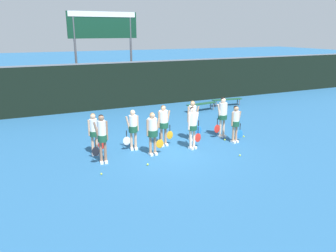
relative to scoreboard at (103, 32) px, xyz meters
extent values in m
plane|color=#235684|center=(0.05, -9.86, -4.58)|extent=(140.00, 140.00, 0.00)
cube|color=black|center=(0.05, -1.98, -3.20)|extent=(60.00, 0.06, 2.76)
cube|color=slate|center=(0.05, -1.98, -1.78)|extent=(60.00, 0.08, 0.08)
cylinder|color=#515156|center=(-1.81, 0.00, -1.68)|extent=(0.14, 0.14, 5.80)
cylinder|color=#515156|center=(1.81, 0.00, -1.68)|extent=(0.14, 0.14, 5.80)
cube|color=#0F3823|center=(0.00, 0.00, 0.41)|extent=(4.41, 0.12, 1.62)
cube|color=white|center=(0.00, -0.07, 1.05)|extent=(4.24, 0.02, 0.32)
cube|color=#19472D|center=(4.54, -4.78, -4.14)|extent=(1.98, 0.57, 0.04)
cylinder|color=slate|center=(5.32, -4.57, -4.37)|extent=(0.06, 0.06, 0.42)
cylinder|color=slate|center=(5.35, -4.82, -4.37)|extent=(0.06, 0.06, 0.42)
cylinder|color=slate|center=(3.73, -4.75, -4.37)|extent=(0.06, 0.06, 0.42)
cylinder|color=slate|center=(3.76, -5.00, -4.37)|extent=(0.06, 0.06, 0.42)
cube|color=#19472D|center=(6.77, -4.20, -4.16)|extent=(2.06, 0.57, 0.04)
cylinder|color=slate|center=(7.61, -4.16, -4.38)|extent=(0.06, 0.06, 0.40)
cylinder|color=slate|center=(7.58, -4.41, -4.38)|extent=(0.06, 0.06, 0.40)
cylinder|color=slate|center=(5.95, -3.99, -4.38)|extent=(0.06, 0.06, 0.40)
cylinder|color=slate|center=(5.93, -4.24, -4.38)|extent=(0.06, 0.06, 0.40)
cylinder|color=#8C664C|center=(-2.66, -10.31, -4.15)|extent=(0.10, 0.10, 0.86)
cylinder|color=#8C664C|center=(-2.81, -10.29, -4.15)|extent=(0.10, 0.10, 0.86)
cube|color=white|center=(-2.66, -10.34, -4.54)|extent=(0.14, 0.25, 0.09)
cube|color=white|center=(-2.82, -10.32, -4.54)|extent=(0.14, 0.25, 0.09)
cylinder|color=#194C33|center=(-2.73, -10.30, -3.63)|extent=(0.33, 0.33, 0.25)
cylinder|color=white|center=(-2.73, -10.30, -3.35)|extent=(0.29, 0.29, 0.73)
sphere|color=#8C664C|center=(-2.73, -10.30, -2.88)|extent=(0.20, 0.20, 0.20)
sphere|color=black|center=(-2.73, -10.28, -2.86)|extent=(0.18, 0.18, 0.18)
cylinder|color=#8C664C|center=(-2.92, -10.28, -3.36)|extent=(0.23, 0.10, 0.70)
cylinder|color=#8C664C|center=(-2.56, -10.32, -3.36)|extent=(0.08, 0.08, 0.70)
cylinder|color=black|center=(-3.00, -10.29, -3.80)|extent=(0.03, 0.03, 0.26)
ellipsoid|color=black|center=(-3.00, -10.29, -4.10)|extent=(0.28, 0.03, 0.35)
cylinder|color=tan|center=(-0.71, -10.28, -4.18)|extent=(0.10, 0.10, 0.80)
cylinder|color=tan|center=(-0.90, -10.29, -4.18)|extent=(0.10, 0.10, 0.80)
cube|color=white|center=(-0.70, -10.31, -4.54)|extent=(0.12, 0.24, 0.09)
cube|color=white|center=(-0.90, -10.32, -4.54)|extent=(0.12, 0.24, 0.09)
cylinder|color=#194C33|center=(-0.80, -10.28, -3.69)|extent=(0.40, 0.40, 0.25)
cylinder|color=white|center=(-0.80, -10.28, -3.45)|extent=(0.35, 0.35, 0.66)
sphere|color=tan|center=(-0.80, -10.28, -3.01)|extent=(0.21, 0.21, 0.21)
sphere|color=olive|center=(-0.80, -10.26, -2.99)|extent=(0.19, 0.19, 0.19)
cylinder|color=tan|center=(-0.59, -10.27, -3.46)|extent=(0.21, 0.08, 0.63)
cylinder|color=tan|center=(-1.01, -10.29, -3.46)|extent=(0.08, 0.08, 0.63)
cylinder|color=black|center=(-0.51, -10.29, -3.86)|extent=(0.03, 0.03, 0.26)
ellipsoid|color=orange|center=(-0.51, -10.29, -4.17)|extent=(0.31, 0.03, 0.36)
cylinder|color=beige|center=(1.00, -10.29, -4.16)|extent=(0.10, 0.10, 0.84)
cylinder|color=beige|center=(0.83, -10.33, -4.16)|extent=(0.10, 0.10, 0.84)
cube|color=white|center=(1.01, -10.32, -4.54)|extent=(0.16, 0.26, 0.09)
cube|color=white|center=(0.84, -10.36, -4.54)|extent=(0.16, 0.26, 0.09)
cylinder|color=#194C33|center=(0.92, -10.31, -3.68)|extent=(0.37, 0.37, 0.20)
cylinder|color=white|center=(0.92, -10.31, -3.40)|extent=(0.32, 0.32, 0.69)
sphere|color=beige|center=(0.92, -10.31, -2.94)|extent=(0.21, 0.21, 0.21)
sphere|color=black|center=(0.91, -10.29, -2.92)|extent=(0.20, 0.20, 0.20)
cylinder|color=beige|center=(1.11, -10.27, -3.41)|extent=(0.22, 0.12, 0.66)
cylinder|color=beige|center=(0.73, -10.35, -3.41)|extent=(0.08, 0.08, 0.66)
cylinder|color=black|center=(1.20, -10.27, -3.83)|extent=(0.03, 0.03, 0.27)
ellipsoid|color=red|center=(1.20, -10.27, -4.16)|extent=(0.28, 0.03, 0.38)
cylinder|color=tan|center=(3.03, -10.36, -4.20)|extent=(0.10, 0.10, 0.77)
cylinder|color=tan|center=(2.87, -10.37, -4.20)|extent=(0.10, 0.10, 0.77)
cube|color=white|center=(3.04, -10.39, -4.54)|extent=(0.13, 0.25, 0.09)
cube|color=white|center=(2.87, -10.40, -4.54)|extent=(0.13, 0.25, 0.09)
cylinder|color=#194C33|center=(2.95, -10.36, -3.74)|extent=(0.34, 0.34, 0.22)
cylinder|color=white|center=(2.95, -10.36, -3.50)|extent=(0.30, 0.30, 0.62)
sphere|color=tan|center=(2.95, -10.36, -3.09)|extent=(0.21, 0.21, 0.21)
sphere|color=black|center=(2.95, -10.34, -3.06)|extent=(0.20, 0.20, 0.20)
cylinder|color=tan|center=(3.14, -10.35, -3.52)|extent=(0.20, 0.09, 0.59)
cylinder|color=tan|center=(2.77, -10.38, -3.52)|extent=(0.08, 0.08, 0.59)
cylinder|color=black|center=(3.22, -10.36, -3.90)|extent=(0.03, 0.03, 0.28)
ellipsoid|color=blue|center=(3.22, -10.36, -4.24)|extent=(0.31, 0.03, 0.39)
cylinder|color=tan|center=(-2.76, -9.36, -4.19)|extent=(0.10, 0.10, 0.79)
cylinder|color=tan|center=(-2.91, -9.33, -4.19)|extent=(0.10, 0.10, 0.79)
cube|color=white|center=(-2.77, -9.39, -4.54)|extent=(0.16, 0.26, 0.09)
cube|color=white|center=(-2.92, -9.36, -4.54)|extent=(0.16, 0.26, 0.09)
cylinder|color=#194C33|center=(-2.83, -9.35, -3.72)|extent=(0.32, 0.32, 0.21)
cylinder|color=white|center=(-2.83, -9.35, -3.47)|extent=(0.28, 0.28, 0.65)
sphere|color=tan|center=(-2.83, -9.35, -3.04)|extent=(0.20, 0.20, 0.20)
sphere|color=olive|center=(-2.83, -9.33, -3.02)|extent=(0.19, 0.19, 0.19)
cylinder|color=tan|center=(-2.66, -9.38, -3.48)|extent=(0.21, 0.12, 0.62)
cylinder|color=tan|center=(-3.00, -9.31, -3.48)|extent=(0.08, 0.08, 0.62)
cylinder|color=black|center=(-2.58, -9.42, -3.88)|extent=(0.03, 0.03, 0.26)
ellipsoid|color=red|center=(-2.58, -9.42, -4.19)|extent=(0.27, 0.03, 0.36)
cylinder|color=tan|center=(-1.20, -9.42, -4.19)|extent=(0.10, 0.10, 0.78)
cylinder|color=tan|center=(-1.37, -9.39, -4.19)|extent=(0.10, 0.10, 0.78)
cube|color=white|center=(-1.20, -9.45, -4.54)|extent=(0.15, 0.26, 0.09)
cube|color=white|center=(-1.37, -9.42, -4.54)|extent=(0.15, 0.26, 0.09)
cylinder|color=#194C33|center=(-1.28, -9.41, -3.71)|extent=(0.36, 0.36, 0.26)
cylinder|color=white|center=(-1.28, -9.41, -3.48)|extent=(0.31, 0.31, 0.65)
sphere|color=tan|center=(-1.28, -9.41, -3.05)|extent=(0.20, 0.20, 0.20)
sphere|color=#D8B772|center=(-1.28, -9.39, -3.03)|extent=(0.18, 0.18, 0.18)
cylinder|color=tan|center=(-1.48, -9.37, -3.49)|extent=(0.21, 0.11, 0.62)
cylinder|color=tan|center=(-1.10, -9.44, -3.49)|extent=(0.08, 0.08, 0.62)
cylinder|color=black|center=(-1.56, -9.38, -3.88)|extent=(0.03, 0.03, 0.26)
ellipsoid|color=silver|center=(-1.56, -9.38, -4.19)|extent=(0.31, 0.03, 0.36)
cylinder|color=tan|center=(0.10, -9.48, -4.17)|extent=(0.10, 0.10, 0.82)
cylinder|color=tan|center=(-0.10, -9.50, -4.17)|extent=(0.10, 0.10, 0.82)
cube|color=white|center=(0.10, -9.51, -4.54)|extent=(0.13, 0.25, 0.09)
cube|color=white|center=(-0.09, -9.53, -4.54)|extent=(0.13, 0.25, 0.09)
cylinder|color=#194C33|center=(0.00, -9.49, -3.68)|extent=(0.41, 0.41, 0.23)
cylinder|color=white|center=(0.00, -9.49, -3.41)|extent=(0.35, 0.35, 0.69)
sphere|color=tan|center=(0.00, -9.49, -2.97)|extent=(0.20, 0.20, 0.20)
sphere|color=#4C331E|center=(0.00, -9.47, -2.94)|extent=(0.18, 0.18, 0.18)
cylinder|color=tan|center=(0.22, -9.46, -3.42)|extent=(0.22, 0.10, 0.66)
cylinder|color=tan|center=(-0.20, -9.51, -3.42)|extent=(0.08, 0.08, 0.66)
cylinder|color=black|center=(0.30, -9.48, -3.84)|extent=(0.03, 0.03, 0.27)
ellipsoid|color=orange|center=(0.30, -9.48, -4.16)|extent=(0.28, 0.03, 0.37)
cylinder|color=tan|center=(1.53, -9.36, -4.16)|extent=(0.10, 0.10, 0.84)
cylinder|color=tan|center=(1.35, -9.33, -4.16)|extent=(0.10, 0.10, 0.84)
cube|color=white|center=(1.52, -9.39, -4.54)|extent=(0.14, 0.25, 0.09)
cube|color=white|center=(1.34, -9.36, -4.54)|extent=(0.14, 0.25, 0.09)
cylinder|color=#194C33|center=(1.44, -9.35, -3.68)|extent=(0.38, 0.38, 0.19)
cylinder|color=white|center=(1.44, -9.35, -3.39)|extent=(0.33, 0.33, 0.71)
sphere|color=tan|center=(1.44, -9.35, -2.94)|extent=(0.20, 0.20, 0.20)
sphere|color=olive|center=(1.44, -9.33, -2.91)|extent=(0.18, 0.18, 0.18)
cylinder|color=tan|center=(1.64, -9.37, -3.40)|extent=(0.22, 0.10, 0.67)
cylinder|color=tan|center=(1.24, -9.32, -3.40)|extent=(0.08, 0.08, 0.67)
cylinder|color=black|center=(1.72, -9.40, -3.82)|extent=(0.03, 0.03, 0.26)
ellipsoid|color=blue|center=(1.72, -9.40, -4.14)|extent=(0.30, 0.03, 0.36)
cylinder|color=beige|center=(2.98, -9.48, -4.15)|extent=(0.10, 0.10, 0.86)
cylinder|color=beige|center=(2.78, -9.50, -4.15)|extent=(0.10, 0.10, 0.86)
cube|color=white|center=(2.98, -9.51, -4.54)|extent=(0.13, 0.25, 0.09)
cube|color=white|center=(2.79, -9.53, -4.54)|extent=(0.13, 0.25, 0.09)
cylinder|color=#194C33|center=(2.88, -9.49, -3.65)|extent=(0.40, 0.40, 0.20)
cylinder|color=white|center=(2.88, -9.49, -3.36)|extent=(0.35, 0.35, 0.71)
sphere|color=beige|center=(2.88, -9.49, -2.89)|extent=(0.22, 0.22, 0.22)
sphere|color=black|center=(2.88, -9.47, -2.87)|extent=(0.20, 0.20, 0.20)
cylinder|color=beige|center=(2.67, -9.52, -3.37)|extent=(0.22, 0.10, 0.68)
cylinder|color=beige|center=(3.08, -9.47, -3.37)|extent=(0.08, 0.08, 0.68)
cylinder|color=black|center=(2.59, -9.54, -3.81)|extent=(0.03, 0.03, 0.28)
ellipsoid|color=red|center=(2.59, -9.54, -4.15)|extent=(0.29, 0.03, 0.39)
sphere|color=#CCE033|center=(-3.06, -11.28, -4.55)|extent=(0.07, 0.07, 0.07)
sphere|color=#CCE033|center=(3.77, -9.95, -4.54)|extent=(0.07, 0.07, 0.07)
sphere|color=#CCE033|center=(2.19, -11.80, -4.55)|extent=(0.06, 0.06, 0.06)
sphere|color=#CCE033|center=(-1.36, -11.18, -4.54)|extent=(0.07, 0.07, 0.07)
sphere|color=#CCE033|center=(2.72, -9.99, -4.55)|extent=(0.07, 0.07, 0.07)
camera|label=1|loc=(-5.18, -21.35, 0.04)|focal=35.00mm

